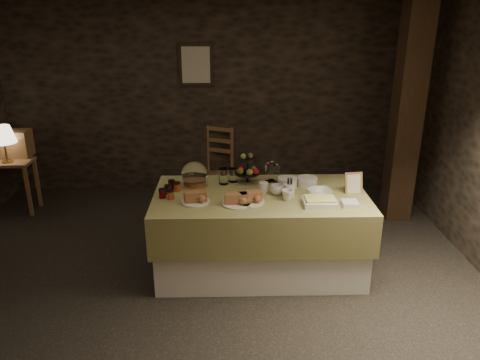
{
  "coord_description": "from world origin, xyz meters",
  "views": [
    {
      "loc": [
        0.27,
        -3.86,
        2.48
      ],
      "look_at": [
        0.37,
        0.2,
        0.96
      ],
      "focal_mm": 35.0,
      "sensor_mm": 36.0,
      "label": 1
    }
  ],
  "objects_px": {
    "chair": "(215,164)",
    "timber_column": "(407,114)",
    "fruit_stand": "(248,170)",
    "buffet_table": "(260,226)",
    "console_table": "(7,171)",
    "wine_rack": "(13,144)",
    "table_lamp": "(3,135)"
  },
  "relations": [
    {
      "from": "wine_rack",
      "to": "fruit_stand",
      "type": "height_order",
      "value": "fruit_stand"
    },
    {
      "from": "timber_column",
      "to": "fruit_stand",
      "type": "xyz_separation_m",
      "value": [
        -1.89,
        -0.88,
        -0.36
      ]
    },
    {
      "from": "buffet_table",
      "to": "table_lamp",
      "type": "distance_m",
      "value": 3.38
    },
    {
      "from": "buffet_table",
      "to": "chair",
      "type": "relative_size",
      "value": 2.83
    },
    {
      "from": "table_lamp",
      "to": "chair",
      "type": "relative_size",
      "value": 0.64
    },
    {
      "from": "buffet_table",
      "to": "chair",
      "type": "distance_m",
      "value": 2.15
    },
    {
      "from": "wine_rack",
      "to": "fruit_stand",
      "type": "relative_size",
      "value": 1.23
    },
    {
      "from": "chair",
      "to": "timber_column",
      "type": "relative_size",
      "value": 0.28
    },
    {
      "from": "wine_rack",
      "to": "buffet_table",
      "type": "bearing_deg",
      "value": -28.67
    },
    {
      "from": "console_table",
      "to": "fruit_stand",
      "type": "bearing_deg",
      "value": -21.25
    },
    {
      "from": "table_lamp",
      "to": "buffet_table",
      "type": "bearing_deg",
      "value": -25.21
    },
    {
      "from": "chair",
      "to": "buffet_table",
      "type": "bearing_deg",
      "value": -53.41
    },
    {
      "from": "buffet_table",
      "to": "fruit_stand",
      "type": "distance_m",
      "value": 0.58
    },
    {
      "from": "chair",
      "to": "table_lamp",
      "type": "bearing_deg",
      "value": -141.62
    },
    {
      "from": "timber_column",
      "to": "table_lamp",
      "type": "bearing_deg",
      "value": 177.35
    },
    {
      "from": "buffet_table",
      "to": "wine_rack",
      "type": "relative_size",
      "value": 4.82
    },
    {
      "from": "chair",
      "to": "fruit_stand",
      "type": "xyz_separation_m",
      "value": [
        0.38,
        -1.78,
        0.53
      ]
    },
    {
      "from": "buffet_table",
      "to": "timber_column",
      "type": "height_order",
      "value": "timber_column"
    },
    {
      "from": "chair",
      "to": "timber_column",
      "type": "xyz_separation_m",
      "value": [
        2.27,
        -0.9,
        0.89
      ]
    },
    {
      "from": "chair",
      "to": "timber_column",
      "type": "distance_m",
      "value": 2.6
    },
    {
      "from": "console_table",
      "to": "table_lamp",
      "type": "xyz_separation_m",
      "value": [
        0.05,
        -0.05,
        0.47
      ]
    },
    {
      "from": "table_lamp",
      "to": "fruit_stand",
      "type": "distance_m",
      "value": 3.11
    },
    {
      "from": "wine_rack",
      "to": "fruit_stand",
      "type": "xyz_separation_m",
      "value": [
        2.91,
        -1.33,
        0.09
      ]
    },
    {
      "from": "timber_column",
      "to": "wine_rack",
      "type": "bearing_deg",
      "value": 174.62
    },
    {
      "from": "buffet_table",
      "to": "wine_rack",
      "type": "xyz_separation_m",
      "value": [
        -3.02,
        1.65,
        0.39
      ]
    },
    {
      "from": "console_table",
      "to": "fruit_stand",
      "type": "xyz_separation_m",
      "value": [
        2.96,
        -1.15,
        0.39
      ]
    },
    {
      "from": "buffet_table",
      "to": "timber_column",
      "type": "distance_m",
      "value": 2.3
    },
    {
      "from": "buffet_table",
      "to": "console_table",
      "type": "relative_size",
      "value": 2.99
    },
    {
      "from": "buffet_table",
      "to": "fruit_stand",
      "type": "xyz_separation_m",
      "value": [
        -0.11,
        0.32,
        0.47
      ]
    },
    {
      "from": "timber_column",
      "to": "fruit_stand",
      "type": "relative_size",
      "value": 7.61
    },
    {
      "from": "table_lamp",
      "to": "timber_column",
      "type": "bearing_deg",
      "value": -2.65
    },
    {
      "from": "console_table",
      "to": "table_lamp",
      "type": "height_order",
      "value": "table_lamp"
    }
  ]
}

